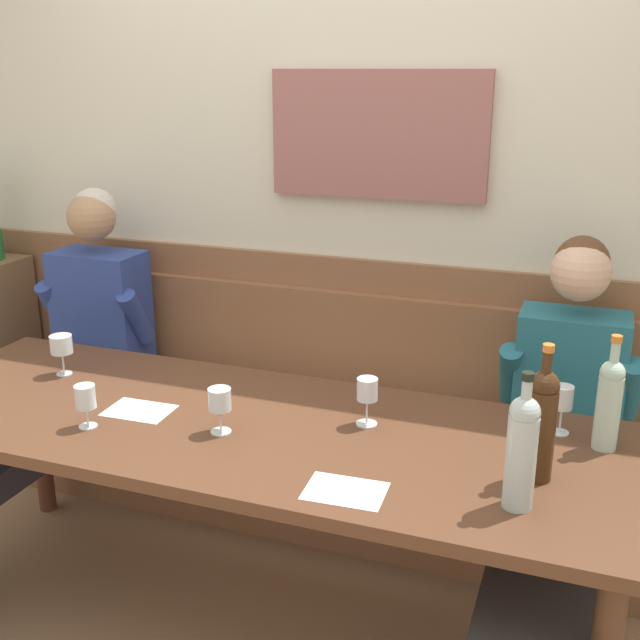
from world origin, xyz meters
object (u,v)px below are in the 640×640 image
object	(u,v)px
person_left_seat	(558,462)
wine_bottle_amber_mid	(541,421)
wall_bench	(318,456)
person_center_left_seat	(55,373)
dining_table	(241,443)
wine_glass_mid_left	(61,346)
wine_bottle_green_tall	(609,401)
wine_glass_center_rear	(367,392)
wine_glass_mid_right	(563,399)
wine_glass_by_bottle	(220,402)
wine_bottle_clear_water	(522,449)
wine_glass_left_end	(85,398)

from	to	relation	value
person_left_seat	wine_bottle_amber_mid	distance (m)	0.48
wall_bench	person_center_left_seat	world-z (taller)	person_center_left_seat
dining_table	wine_glass_mid_left	world-z (taller)	wine_glass_mid_left
person_left_seat	wine_glass_mid_left	distance (m)	1.74
person_center_left_seat	wine_glass_mid_left	world-z (taller)	person_center_left_seat
person_center_left_seat	wine_bottle_green_tall	distance (m)	2.08
wine_bottle_green_tall	wine_bottle_amber_mid	distance (m)	0.30
wine_glass_center_rear	wine_glass_mid_right	size ratio (longest dim) A/B	0.99
wine_glass_mid_left	wine_bottle_green_tall	bearing A→B (deg)	2.18
wine_glass_by_bottle	person_left_seat	bearing A→B (deg)	23.20
wall_bench	wine_glass_mid_left	distance (m)	1.11
wall_bench	wine_glass_by_bottle	world-z (taller)	wall_bench
wine_glass_mid_left	wine_glass_mid_right	distance (m)	1.71
wall_bench	wine_glass_by_bottle	size ratio (longest dim) A/B	18.64
wall_bench	wine_bottle_clear_water	world-z (taller)	wine_bottle_clear_water
dining_table	wine_glass_mid_left	distance (m)	0.80
wine_glass_center_rear	person_left_seat	bearing A→B (deg)	20.30
person_center_left_seat	person_left_seat	bearing A→B (deg)	-0.52
wine_bottle_green_tall	wine_glass_mid_right	distance (m)	0.14
wine_glass_mid_left	wine_glass_by_bottle	xyz separation A→B (m)	(0.75, -0.22, -0.01)
wine_bottle_green_tall	wine_bottle_clear_water	xyz separation A→B (m)	(-0.20, -0.41, 0.01)
wall_bench	person_left_seat	world-z (taller)	person_left_seat
wine_bottle_clear_water	wine_glass_left_end	distance (m)	1.29
person_left_seat	person_center_left_seat	bearing A→B (deg)	179.48
dining_table	wine_bottle_amber_mid	world-z (taller)	wine_bottle_amber_mid
wall_bench	wine_glass_mid_right	distance (m)	1.19
wall_bench	dining_table	xyz separation A→B (m)	(0.00, -0.70, 0.39)
wine_glass_left_end	wine_glass_by_bottle	world-z (taller)	wine_glass_by_bottle
wall_bench	dining_table	bearing A→B (deg)	-90.00
person_left_seat	wine_bottle_amber_mid	xyz separation A→B (m)	(-0.05, -0.37, 0.30)
wine_bottle_amber_mid	wine_bottle_clear_water	distance (m)	0.16
wine_glass_by_bottle	wine_bottle_clear_water	bearing A→B (deg)	-7.44
wall_bench	wine_bottle_green_tall	world-z (taller)	wine_bottle_green_tall
person_left_seat	wine_bottle_green_tall	bearing A→B (deg)	-45.22
wine_bottle_clear_water	wine_glass_by_bottle	xyz separation A→B (m)	(-0.89, 0.12, -0.06)
dining_table	wine_bottle_clear_water	world-z (taller)	wine_bottle_clear_water
wine_glass_by_bottle	dining_table	bearing A→B (deg)	75.75
person_left_seat	wine_bottle_green_tall	size ratio (longest dim) A/B	3.70
wine_glass_mid_left	person_left_seat	bearing A→B (deg)	6.39
person_left_seat	wine_bottle_green_tall	distance (m)	0.33
wine_bottle_clear_water	wine_glass_center_rear	world-z (taller)	wine_bottle_clear_water
wine_glass_mid_left	wine_glass_by_bottle	world-z (taller)	wine_glass_mid_left
dining_table	wine_glass_mid_right	world-z (taller)	wine_glass_mid_right
person_center_left_seat	wine_bottle_clear_water	bearing A→B (deg)	-16.47
dining_table	wine_glass_left_end	size ratio (longest dim) A/B	17.16
person_center_left_seat	wine_glass_left_end	world-z (taller)	person_center_left_seat
dining_table	wine_bottle_amber_mid	xyz separation A→B (m)	(0.90, -0.04, 0.24)
wine_glass_mid_left	wine_glass_left_end	world-z (taller)	wine_glass_mid_left
wine_glass_center_rear	wine_glass_left_end	world-z (taller)	wine_glass_center_rear
dining_table	wine_glass_mid_left	bearing A→B (deg)	169.99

